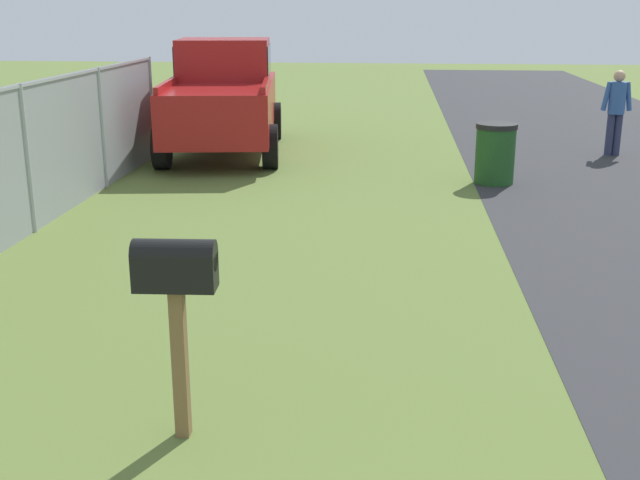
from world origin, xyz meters
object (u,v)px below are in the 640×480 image
(trash_bin, at_px, (495,153))
(pedestrian, at_px, (616,107))
(pickup_truck, at_px, (223,93))
(mailbox, at_px, (175,281))

(trash_bin, bearing_deg, pedestrian, -43.01)
(pickup_truck, relative_size, pedestrian, 3.19)
(mailbox, bearing_deg, trash_bin, -22.91)
(trash_bin, xyz_separation_m, pedestrian, (2.68, -2.50, 0.42))
(pickup_truck, distance_m, pedestrian, 7.33)
(mailbox, height_order, pickup_truck, pickup_truck)
(pedestrian, bearing_deg, trash_bin, 134.51)
(pickup_truck, height_order, trash_bin, pickup_truck)
(mailbox, relative_size, pedestrian, 0.85)
(trash_bin, height_order, pedestrian, pedestrian)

